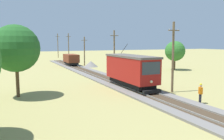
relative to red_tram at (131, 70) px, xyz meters
The scene contains 11 objects.
red_tram is the anchor object (origin of this frame).
freight_car 26.49m from the red_tram, 90.01° to the left, with size 2.40×5.20×2.31m.
utility_pole_near_tram 4.88m from the red_tram, 48.16° to the right, with size 1.40×0.34×7.38m.
utility_pole_mid 11.34m from the red_tram, 74.11° to the left, with size 1.40×0.36×7.20m.
utility_pole_far 26.64m from the red_tram, 83.36° to the left, with size 1.40×0.40×6.50m.
utility_pole_distant 40.98m from the red_tram, 85.69° to the left, with size 1.40×0.37×7.77m.
utility_pole_horizon 55.89m from the red_tram, 86.84° to the left, with size 1.40×0.37×8.23m.
gravel_pile 23.84m from the red_tram, 81.42° to the left, with size 3.06×3.06×1.25m, color gray.
track_worker 8.44m from the red_tram, 73.94° to the right, with size 0.37×0.44×1.78m.
tree_left_near 12.17m from the red_tram, behind, with size 4.51×4.51×6.96m.
tree_horizon 19.90m from the red_tram, 35.46° to the left, with size 3.77×3.77×5.51m.
Camera 1 is at (-12.53, -3.86, 5.28)m, focal length 35.81 mm.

